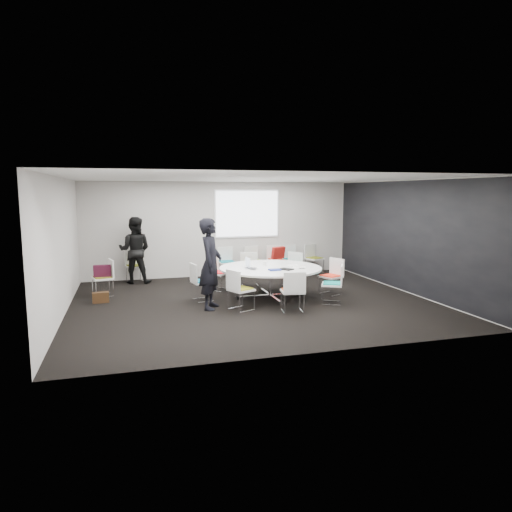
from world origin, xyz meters
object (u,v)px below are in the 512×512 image
object	(u,v)px
person_back	(135,250)
laptop	(252,268)
chair_ring_g	(293,299)
chair_back_b	(254,267)
conference_table	(270,274)
chair_ring_c	(250,276)
chair_ring_d	(219,280)
chair_back_e	(314,264)
person_main	(211,264)
maroon_bag	(102,271)
chair_ring_b	(292,275)
chair_ring_h	(332,292)
chair_ring_e	(202,289)
chair_ring_f	(241,297)
chair_ring_a	(331,283)
cup	(265,263)
brown_bag	(101,297)
chair_person_back	(135,272)
chair_back_d	(292,265)
chair_back_c	(276,266)
chair_back_a	(227,268)

from	to	relation	value
person_back	laptop	world-z (taller)	person_back
chair_ring_g	chair_back_b	size ratio (longest dim) A/B	1.00
conference_table	chair_ring_c	xyz separation A→B (m)	(-0.11, 1.45, -0.29)
chair_ring_d	chair_back_e	world-z (taller)	same
person_main	maroon_bag	bearing A→B (deg)	72.58
chair_ring_b	chair_ring_h	xyz separation A→B (m)	(0.17, -2.16, 0.00)
chair_ring_e	chair_back_e	distance (m)	4.82
chair_ring_f	person_main	distance (m)	0.96
chair_ring_a	cup	xyz separation A→B (m)	(-1.58, 0.41, 0.50)
laptop	cup	world-z (taller)	cup
chair_back_b	brown_bag	distance (m)	4.85
cup	maroon_bag	xyz separation A→B (m)	(-3.80, 0.93, -0.16)
chair_person_back	chair_back_e	bearing A→B (deg)	162.59
chair_back_b	cup	bearing A→B (deg)	67.54
chair_ring_c	chair_ring_e	size ratio (longest dim) A/B	1.00
chair_ring_h	chair_back_d	bearing A→B (deg)	21.11
chair_ring_f	chair_back_c	xyz separation A→B (m)	(2.06, 3.81, 0.00)
chair_ring_c	chair_back_b	bearing A→B (deg)	-104.19
maroon_bag	chair_back_d	bearing A→B (deg)	16.20
chair_ring_f	laptop	xyz separation A→B (m)	(0.51, 0.88, 0.47)
laptop	chair_ring_h	bearing A→B (deg)	-148.26
chair_ring_e	cup	distance (m)	1.67
chair_back_e	chair_back_c	bearing A→B (deg)	-23.48
chair_ring_g	chair_back_d	size ratio (longest dim) A/B	1.00
chair_ring_f	chair_back_b	bearing A→B (deg)	135.65
chair_back_d	chair_back_e	distance (m)	0.75
chair_ring_d	chair_back_d	bearing A→B (deg)	170.69
chair_ring_a	chair_back_b	size ratio (longest dim) A/B	1.00
chair_back_d	person_main	distance (m)	4.72
conference_table	chair_ring_c	size ratio (longest dim) A/B	2.75
chair_ring_b	chair_back_d	distance (m)	1.73
chair_ring_g	chair_back_e	distance (m)	4.85
chair_ring_b	chair_back_d	size ratio (longest dim) A/B	1.00
chair_ring_g	person_back	distance (m)	5.18
chair_ring_f	brown_bag	xyz separation A→B (m)	(-2.90, 1.52, -0.16)
chair_ring_a	chair_back_d	bearing A→B (deg)	-23.62
chair_ring_e	cup	bearing A→B (deg)	87.38
chair_ring_a	chair_back_b	bearing A→B (deg)	-1.49
chair_back_a	chair_ring_c	bearing A→B (deg)	102.03
chair_back_a	chair_back_b	distance (m)	0.84
chair_ring_g	chair_ring_h	bearing A→B (deg)	31.31
chair_ring_c	chair_ring_f	world-z (taller)	same
chair_ring_c	chair_back_b	xyz separation A→B (m)	(0.51, 1.40, 0.00)
chair_back_d	chair_back_e	bearing A→B (deg)	173.75
chair_back_a	chair_back_e	xyz separation A→B (m)	(2.78, -0.01, 0.00)
chair_back_c	maroon_bag	size ratio (longest dim) A/B	2.20
chair_person_back	person_back	bearing A→B (deg)	74.35
chair_back_d	laptop	distance (m)	3.58
maroon_bag	laptop	bearing A→B (deg)	-21.32
person_back	brown_bag	bearing A→B (deg)	82.69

